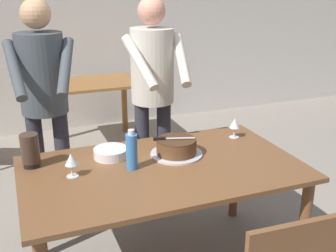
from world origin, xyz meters
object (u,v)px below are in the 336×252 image
at_px(cake_knife, 165,139).
at_px(cake_on_platter, 176,148).
at_px(water_bottle, 132,151).
at_px(hurricane_lamp, 30,150).
at_px(person_cutting_cake, 153,86).
at_px(main_dining_table, 163,181).
at_px(wine_glass_far, 235,124).
at_px(person_standing_beside, 44,95).
at_px(background_table, 94,96).
at_px(wine_glass_near, 71,160).
at_px(plate_stack, 111,153).

bearing_deg(cake_knife, cake_on_platter, -17.78).
xyz_separation_m(water_bottle, hurricane_lamp, (-0.56, 0.25, -0.01)).
bearing_deg(person_cutting_cake, main_dining_table, -105.12).
bearing_deg(person_cutting_cake, wine_glass_far, -42.46).
xyz_separation_m(hurricane_lamp, person_standing_beside, (0.15, 0.44, 0.22)).
distance_m(person_cutting_cake, person_standing_beside, 0.79).
distance_m(person_cutting_cake, background_table, 1.76).
height_order(cake_on_platter, wine_glass_near, wine_glass_near).
distance_m(cake_knife, water_bottle, 0.28).
bearing_deg(wine_glass_far, wine_glass_near, -170.09).
bearing_deg(person_standing_beside, background_table, 67.96).
relative_size(main_dining_table, water_bottle, 6.77).
height_order(main_dining_table, water_bottle, water_bottle).
relative_size(plate_stack, water_bottle, 0.88).
bearing_deg(hurricane_lamp, person_cutting_cake, 23.77).
height_order(cake_on_platter, plate_stack, cake_on_platter).
bearing_deg(person_standing_beside, water_bottle, -58.88).
height_order(wine_glass_far, hurricane_lamp, hurricane_lamp).
bearing_deg(wine_glass_far, main_dining_table, -157.25).
bearing_deg(wine_glass_near, plate_stack, 34.20).
bearing_deg(main_dining_table, wine_glass_far, 22.75).
relative_size(cake_on_platter, wine_glass_far, 2.36).
relative_size(plate_stack, person_standing_beside, 0.13).
xyz_separation_m(cake_knife, wine_glass_near, (-0.61, -0.09, -0.01)).
bearing_deg(wine_glass_far, cake_knife, -168.37).
height_order(cake_knife, water_bottle, water_bottle).
distance_m(wine_glass_near, person_standing_beside, 0.71).
bearing_deg(wine_glass_near, person_cutting_cake, 41.32).
bearing_deg(cake_on_platter, cake_knife, 162.22).
bearing_deg(background_table, main_dining_table, -91.70).
xyz_separation_m(water_bottle, background_table, (0.25, 2.34, -0.29)).
height_order(person_cutting_cake, background_table, person_cutting_cake).
height_order(cake_on_platter, background_table, cake_on_platter).
height_order(plate_stack, background_table, plate_stack).
height_order(cake_knife, wine_glass_far, wine_glass_far).
distance_m(water_bottle, person_standing_beside, 0.84).
height_order(cake_knife, background_table, cake_knife).
bearing_deg(cake_on_platter, wine_glass_far, 15.44).
distance_m(main_dining_table, wine_glass_near, 0.57).
bearing_deg(main_dining_table, person_standing_beside, 129.13).
distance_m(wine_glass_near, person_cutting_cake, 0.99).
distance_m(main_dining_table, cake_knife, 0.28).
relative_size(cake_knife, person_cutting_cake, 0.15).
height_order(person_standing_beside, background_table, person_standing_beside).
height_order(cake_on_platter, person_standing_beside, person_standing_beside).
xyz_separation_m(plate_stack, wine_glass_near, (-0.28, -0.19, 0.07)).
height_order(cake_knife, hurricane_lamp, hurricane_lamp).
xyz_separation_m(cake_knife, wine_glass_far, (0.58, 0.12, -0.01)).
xyz_separation_m(cake_on_platter, background_table, (-0.08, 2.25, -0.22)).
bearing_deg(hurricane_lamp, water_bottle, -24.04).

